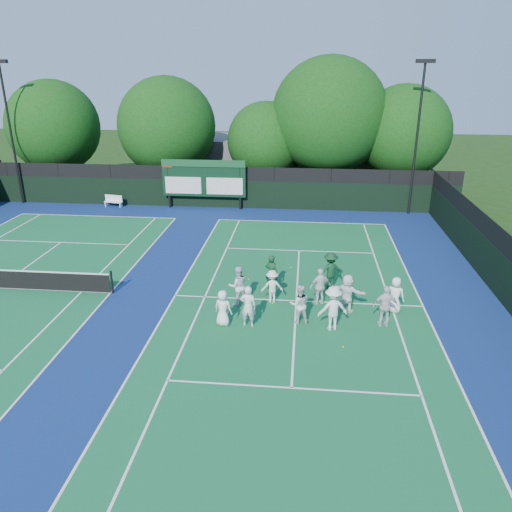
# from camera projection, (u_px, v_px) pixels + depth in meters

# --- Properties ---
(ground) EXTENTS (120.00, 120.00, 0.00)m
(ground) POSITION_uv_depth(u_px,v_px,m) (296.00, 311.00, 21.17)
(ground) COLOR #17330D
(ground) RESTS_ON ground
(court_apron) EXTENTS (34.00, 32.00, 0.01)m
(court_apron) POSITION_uv_depth(u_px,v_px,m) (164.00, 295.00, 22.65)
(court_apron) COLOR navy
(court_apron) RESTS_ON ground
(near_court) EXTENTS (11.05, 23.85, 0.01)m
(near_court) POSITION_uv_depth(u_px,v_px,m) (296.00, 301.00, 22.09)
(near_court) COLOR #125B31
(near_court) RESTS_ON ground
(back_fence) EXTENTS (34.00, 0.08, 3.00)m
(back_fence) POSITION_uv_depth(u_px,v_px,m) (219.00, 189.00, 36.09)
(back_fence) COLOR black
(back_fence) RESTS_ON ground
(scoreboard) EXTENTS (6.00, 0.21, 3.55)m
(scoreboard) POSITION_uv_depth(u_px,v_px,m) (204.00, 179.00, 35.50)
(scoreboard) COLOR black
(scoreboard) RESTS_ON ground
(clubhouse) EXTENTS (18.00, 6.00, 4.00)m
(clubhouse) POSITION_uv_depth(u_px,v_px,m) (280.00, 161.00, 42.92)
(clubhouse) COLOR #55555A
(clubhouse) RESTS_ON ground
(light_pole_left) EXTENTS (1.20, 0.30, 10.12)m
(light_pole_left) POSITION_uv_depth(u_px,v_px,m) (8.00, 117.00, 35.43)
(light_pole_left) COLOR black
(light_pole_left) RESTS_ON ground
(light_pole_right) EXTENTS (1.20, 0.30, 10.12)m
(light_pole_right) POSITION_uv_depth(u_px,v_px,m) (419.00, 121.00, 32.78)
(light_pole_right) COLOR black
(light_pole_right) RESTS_ON ground
(bench) EXTENTS (1.41, 0.60, 0.87)m
(bench) POSITION_uv_depth(u_px,v_px,m) (114.00, 201.00, 36.54)
(bench) COLOR white
(bench) RESTS_ON ground
(tree_a) EXTENTS (7.16, 7.16, 8.81)m
(tree_a) POSITION_uv_depth(u_px,v_px,m) (56.00, 129.00, 39.35)
(tree_a) COLOR black
(tree_a) RESTS_ON ground
(tree_b) EXTENTS (7.51, 7.51, 9.09)m
(tree_b) POSITION_uv_depth(u_px,v_px,m) (169.00, 129.00, 38.46)
(tree_b) COLOR black
(tree_b) RESTS_ON ground
(tree_c) EXTENTS (5.86, 5.86, 7.29)m
(tree_c) POSITION_uv_depth(u_px,v_px,m) (268.00, 143.00, 38.09)
(tree_c) COLOR black
(tree_c) RESTS_ON ground
(tree_d) EXTENTS (8.63, 8.63, 10.53)m
(tree_d) POSITION_uv_depth(u_px,v_px,m) (331.00, 119.00, 37.01)
(tree_d) COLOR black
(tree_d) RESTS_ON ground
(tree_e) EXTENTS (6.89, 6.89, 8.58)m
(tree_e) POSITION_uv_depth(u_px,v_px,m) (405.00, 134.00, 36.87)
(tree_e) COLOR black
(tree_e) RESTS_ON ground
(tennis_ball_0) EXTENTS (0.07, 0.07, 0.07)m
(tennis_ball_0) POSITION_uv_depth(u_px,v_px,m) (273.00, 303.00, 21.84)
(tennis_ball_0) COLOR gold
(tennis_ball_0) RESTS_ON ground
(tennis_ball_2) EXTENTS (0.07, 0.07, 0.07)m
(tennis_ball_2) POSITION_uv_depth(u_px,v_px,m) (343.00, 347.00, 18.45)
(tennis_ball_2) COLOR gold
(tennis_ball_2) RESTS_ON ground
(tennis_ball_3) EXTENTS (0.07, 0.07, 0.07)m
(tennis_ball_3) POSITION_uv_depth(u_px,v_px,m) (249.00, 279.00, 24.26)
(tennis_ball_3) COLOR gold
(tennis_ball_3) RESTS_ON ground
(tennis_ball_4) EXTENTS (0.07, 0.07, 0.07)m
(tennis_ball_4) POSITION_uv_depth(u_px,v_px,m) (291.00, 267.00, 25.66)
(tennis_ball_4) COLOR gold
(tennis_ball_4) RESTS_ON ground
(tennis_ball_5) EXTENTS (0.07, 0.07, 0.07)m
(tennis_ball_5) POSITION_uv_depth(u_px,v_px,m) (352.00, 303.00, 21.80)
(tennis_ball_5) COLOR gold
(tennis_ball_5) RESTS_ON ground
(player_front_0) EXTENTS (0.84, 0.67, 1.50)m
(player_front_0) POSITION_uv_depth(u_px,v_px,m) (223.00, 308.00, 19.83)
(player_front_0) COLOR white
(player_front_0) RESTS_ON ground
(player_front_1) EXTENTS (0.66, 0.46, 1.75)m
(player_front_1) POSITION_uv_depth(u_px,v_px,m) (248.00, 306.00, 19.70)
(player_front_1) COLOR silver
(player_front_1) RESTS_ON ground
(player_front_2) EXTENTS (0.91, 0.77, 1.66)m
(player_front_2) POSITION_uv_depth(u_px,v_px,m) (299.00, 304.00, 19.97)
(player_front_2) COLOR silver
(player_front_2) RESTS_ON ground
(player_front_3) EXTENTS (1.31, 0.96, 1.82)m
(player_front_3) POSITION_uv_depth(u_px,v_px,m) (333.00, 308.00, 19.45)
(player_front_3) COLOR white
(player_front_3) RESTS_ON ground
(player_front_4) EXTENTS (1.06, 0.52, 1.74)m
(player_front_4) POSITION_uv_depth(u_px,v_px,m) (385.00, 306.00, 19.70)
(player_front_4) COLOR silver
(player_front_4) RESTS_ON ground
(player_back_0) EXTENTS (1.05, 0.94, 1.78)m
(player_back_0) POSITION_uv_depth(u_px,v_px,m) (238.00, 286.00, 21.49)
(player_back_0) COLOR silver
(player_back_0) RESTS_ON ground
(player_back_1) EXTENTS (1.04, 0.72, 1.48)m
(player_back_1) POSITION_uv_depth(u_px,v_px,m) (272.00, 286.00, 21.78)
(player_back_1) COLOR white
(player_back_1) RESTS_ON ground
(player_back_2) EXTENTS (1.05, 0.74, 1.65)m
(player_back_2) POSITION_uv_depth(u_px,v_px,m) (320.00, 286.00, 21.57)
(player_back_2) COLOR silver
(player_back_2) RESTS_ON ground
(player_back_3) EXTENTS (1.61, 1.09, 1.66)m
(player_back_3) POSITION_uv_depth(u_px,v_px,m) (347.00, 293.00, 20.95)
(player_back_3) COLOR white
(player_back_3) RESTS_ON ground
(player_back_4) EXTENTS (0.90, 0.76, 1.57)m
(player_back_4) POSITION_uv_depth(u_px,v_px,m) (395.00, 295.00, 20.88)
(player_back_4) COLOR white
(player_back_4) RESTS_ON ground
(coach_left) EXTENTS (0.73, 0.61, 1.71)m
(coach_left) POSITION_uv_depth(u_px,v_px,m) (272.00, 273.00, 22.91)
(coach_left) COLOR #0F3A1E
(coach_left) RESTS_ON ground
(coach_right) EXTENTS (1.30, 1.01, 1.78)m
(coach_right) POSITION_uv_depth(u_px,v_px,m) (330.00, 271.00, 23.06)
(coach_right) COLOR #0F371C
(coach_right) RESTS_ON ground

